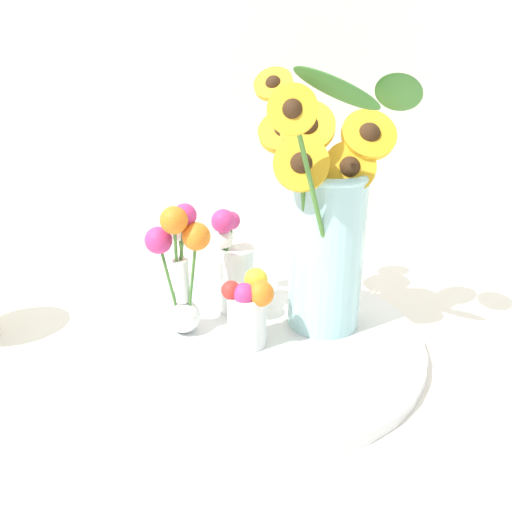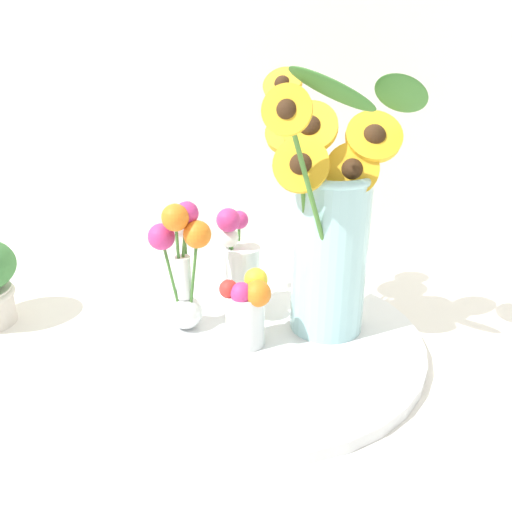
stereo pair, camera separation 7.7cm
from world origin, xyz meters
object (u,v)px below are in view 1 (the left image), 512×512
vase_bulb_right (180,263)px  vase_small_back (234,267)px  vase_small_center (249,309)px  serving_tray (256,339)px  mason_jar_sunflowers (326,229)px

vase_bulb_right → vase_small_back: bearing=47.4°
vase_small_center → vase_bulb_right: size_ratio=0.54×
vase_bulb_right → vase_small_center: bearing=-15.9°
serving_tray → mason_jar_sunflowers: mason_jar_sunflowers is taller
mason_jar_sunflowers → vase_small_back: bearing=164.6°
vase_bulb_right → vase_small_back: (0.08, 0.08, -0.04)m
serving_tray → vase_bulb_right: bearing=179.1°
serving_tray → vase_small_back: size_ratio=2.82×
vase_bulb_right → vase_small_back: size_ratio=1.15×
serving_tray → vase_bulb_right: (-0.12, 0.00, 0.13)m
serving_tray → vase_small_center: 0.08m
mason_jar_sunflowers → vase_small_center: size_ratio=3.62×
vase_small_center → vase_small_back: bearing=106.1°
mason_jar_sunflowers → vase_bulb_right: size_ratio=1.94×
serving_tray → mason_jar_sunflowers: size_ratio=1.27×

